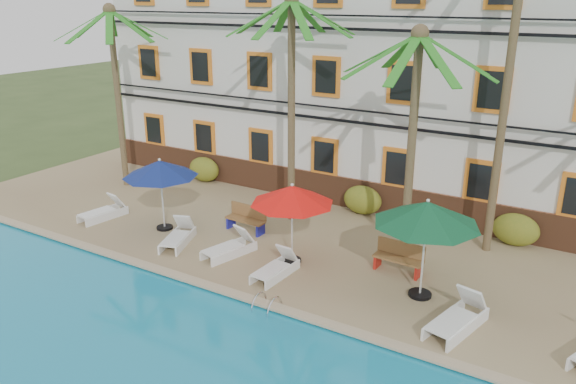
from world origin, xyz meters
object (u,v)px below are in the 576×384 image
Objects in this scene: umbrella_green at (427,214)px; lounger_a at (104,211)px; umbrella_red at (292,195)px; bench_left at (247,218)px; pool_ladder at (267,308)px; palm_c at (414,114)px; lounger_c at (230,247)px; lounger_e at (457,318)px; umbrella_blue at (160,169)px; bench_right at (399,257)px; lounger_d at (276,268)px; lounger_b at (178,236)px; palm_b at (291,79)px; palm_a at (115,72)px; palm_d at (513,44)px.

lounger_a is (-11.98, -0.52, -2.17)m from umbrella_green.
umbrella_red reaches higher than bench_left.
palm_c is at bearing 64.86° from pool_ladder.
lounger_e is at bearing -3.84° from lounger_c.
lounger_c is at bearing -9.05° from umbrella_blue.
umbrella_blue is at bearing 9.05° from lounger_a.
bench_right is at bearing -1.92° from bench_left.
umbrella_green is 6.47m from lounger_c.
lounger_d is at bearing 179.38° from lounger_e.
lounger_b is at bearing 176.69° from lounger_d.
palm_b is 2.79× the size of umbrella_green.
umbrella_blue is (4.86, -2.83, -2.68)m from palm_a.
lounger_d is 5.37m from lounger_e.
umbrella_red is 1.70× the size of bench_right.
lounger_c is at bearing -70.45° from bench_left.
bench_right is 4.45m from pool_ladder.
palm_d is at bearing 19.42° from lounger_a.
lounger_a is (-6.00, -3.59, -4.88)m from palm_b.
umbrella_red is (10.08, -2.73, -2.71)m from palm_a.
palm_a reaches higher than umbrella_green.
palm_d is 5.59× the size of lounger_a.
lounger_a is at bearing -160.58° from palm_d.
palm_b is at bearing 165.61° from palm_c.
umbrella_blue reaches higher than bench_right.
bench_right reaches higher than pool_ladder.
palm_c reaches higher than umbrella_red.
palm_c is 7.01m from lounger_c.
palm_a is at bearing 159.54° from lounger_d.
bench_right is at bearing -80.62° from palm_c.
palm_b is 6.12m from lounger_c.
pool_ladder is (-3.30, -2.72, -2.45)m from umbrella_green.
palm_b is 4.14× the size of lounger_b.
palm_b is 9.71m from lounger_e.
umbrella_green is (4.13, -0.00, 0.25)m from umbrella_red.
palm_a is 0.72× the size of palm_d.
palm_a is 14.68m from umbrella_green.
umbrella_red is 1.70× the size of bench_left.
lounger_d is (-2.89, -2.90, -4.38)m from palm_c.
lounger_e is at bearing -0.62° from lounger_d.
palm_a is 5.01× the size of bench_right.
lounger_d is at bearing -64.94° from palm_b.
lounger_b is at bearing -164.70° from bench_right.
lounger_c is 2.61× the size of pool_ladder.
umbrella_blue is 10.89m from lounger_e.
lounger_e is (2.48, -2.95, -4.33)m from palm_c.
palm_a is 13.08m from palm_c.
lounger_b is (-2.08, -3.90, -4.88)m from palm_b.
palm_c is 0.68× the size of palm_d.
lounger_a is at bearing 165.81° from pool_ladder.
lounger_d is (10.16, -3.79, -4.64)m from palm_a.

